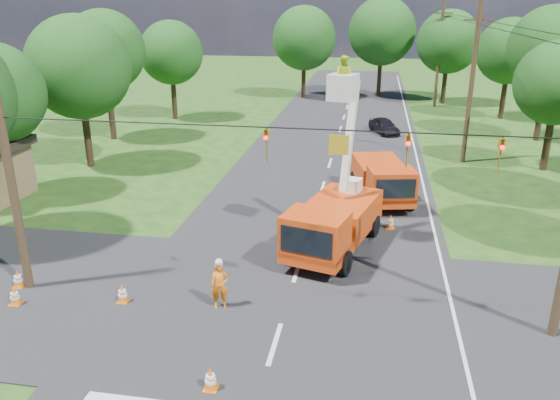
% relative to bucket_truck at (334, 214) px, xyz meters
% --- Properties ---
extents(ground, '(140.00, 140.00, 0.00)m').
position_rel_bucket_truck_xyz_m(ground, '(-1.21, 12.99, -1.66)').
color(ground, '#1D4314').
rests_on(ground, ground).
extents(road_main, '(12.00, 100.00, 0.06)m').
position_rel_bucket_truck_xyz_m(road_main, '(-1.21, 12.99, -1.66)').
color(road_main, black).
rests_on(road_main, ground).
extents(road_cross, '(56.00, 10.00, 0.07)m').
position_rel_bucket_truck_xyz_m(road_cross, '(-1.21, -5.01, -1.66)').
color(road_cross, black).
rests_on(road_cross, ground).
extents(edge_line, '(0.12, 90.00, 0.02)m').
position_rel_bucket_truck_xyz_m(edge_line, '(4.39, 12.99, -1.66)').
color(edge_line, silver).
rests_on(edge_line, ground).
extents(bucket_truck, '(3.93, 6.77, 7.95)m').
position_rel_bucket_truck_xyz_m(bucket_truck, '(0.00, 0.00, 0.00)').
color(bucket_truck, '#C3430D').
rests_on(bucket_truck, ground).
extents(second_truck, '(3.42, 6.29, 2.24)m').
position_rel_bucket_truck_xyz_m(second_truck, '(2.02, 6.69, -0.49)').
color(second_truck, '#C3430D').
rests_on(second_truck, ground).
extents(ground_worker, '(0.71, 0.56, 1.71)m').
position_rel_bucket_truck_xyz_m(ground_worker, '(-3.43, -5.20, -0.80)').
color(ground_worker, orange).
rests_on(ground_worker, ground).
extents(distant_car, '(2.76, 3.88, 1.23)m').
position_rel_bucket_truck_xyz_m(distant_car, '(2.26, 22.26, -1.04)').
color(distant_car, black).
rests_on(distant_car, ground).
extents(traffic_cone_0, '(0.38, 0.38, 0.71)m').
position_rel_bucket_truck_xyz_m(traffic_cone_0, '(-2.55, -9.31, -1.30)').
color(traffic_cone_0, orange).
rests_on(traffic_cone_0, ground).
extents(traffic_cone_2, '(0.38, 0.38, 0.71)m').
position_rel_bucket_truck_xyz_m(traffic_cone_2, '(0.41, 0.78, -1.30)').
color(traffic_cone_2, orange).
rests_on(traffic_cone_2, ground).
extents(traffic_cone_3, '(0.38, 0.38, 0.71)m').
position_rel_bucket_truck_xyz_m(traffic_cone_3, '(2.41, 2.74, -1.30)').
color(traffic_cone_3, orange).
rests_on(traffic_cone_3, ground).
extents(traffic_cone_4, '(0.38, 0.38, 0.71)m').
position_rel_bucket_truck_xyz_m(traffic_cone_4, '(-6.87, -5.44, -1.30)').
color(traffic_cone_4, orange).
rests_on(traffic_cone_4, ground).
extents(traffic_cone_5, '(0.38, 0.38, 0.71)m').
position_rel_bucket_truck_xyz_m(traffic_cone_5, '(-10.45, -6.22, -1.30)').
color(traffic_cone_5, orange).
rests_on(traffic_cone_5, ground).
extents(traffic_cone_6, '(0.38, 0.38, 0.71)m').
position_rel_bucket_truck_xyz_m(traffic_cone_6, '(-11.10, -5.09, -1.30)').
color(traffic_cone_6, orange).
rests_on(traffic_cone_6, ground).
extents(pole_right_mid, '(1.80, 0.30, 10.00)m').
position_rel_bucket_truck_xyz_m(pole_right_mid, '(7.29, 14.99, 3.45)').
color(pole_right_mid, '#4C3823').
rests_on(pole_right_mid, ground).
extents(pole_right_far, '(1.80, 0.30, 10.00)m').
position_rel_bucket_truck_xyz_m(pole_right_far, '(7.29, 34.99, 3.45)').
color(pole_right_far, '#4C3823').
rests_on(pole_right_far, ground).
extents(pole_left, '(0.30, 0.30, 9.00)m').
position_rel_bucket_truck_xyz_m(pole_left, '(-10.71, -5.01, 2.84)').
color(pole_left, '#4C3823').
rests_on(pole_left, ground).
extents(signal_span, '(18.00, 0.29, 1.07)m').
position_rel_bucket_truck_xyz_m(signal_span, '(1.01, -5.02, 4.22)').
color(signal_span, black).
rests_on(signal_span, ground).
extents(tree_left_d, '(6.20, 6.20, 9.24)m').
position_rel_bucket_truck_xyz_m(tree_left_d, '(-16.21, 9.99, 4.47)').
color(tree_left_d, '#382616').
rests_on(tree_left_d, ground).
extents(tree_left_e, '(5.80, 5.80, 9.41)m').
position_rel_bucket_truck_xyz_m(tree_left_e, '(-18.01, 16.99, 4.83)').
color(tree_left_e, '#382616').
rests_on(tree_left_e, ground).
extents(tree_left_f, '(5.40, 5.40, 8.40)m').
position_rel_bucket_truck_xyz_m(tree_left_f, '(-16.01, 24.99, 4.03)').
color(tree_left_f, '#382616').
rests_on(tree_left_f, ground).
extents(tree_right_c, '(5.00, 5.00, 7.83)m').
position_rel_bucket_truck_xyz_m(tree_right_c, '(11.99, 13.99, 3.65)').
color(tree_right_c, '#382616').
rests_on(tree_right_c, ground).
extents(tree_right_d, '(6.00, 6.00, 9.70)m').
position_rel_bucket_truck_xyz_m(tree_right_d, '(13.59, 21.99, 5.02)').
color(tree_right_d, '#382616').
rests_on(tree_right_d, ground).
extents(tree_right_e, '(5.60, 5.60, 8.63)m').
position_rel_bucket_truck_xyz_m(tree_right_e, '(12.59, 29.99, 4.15)').
color(tree_right_e, '#382616').
rests_on(tree_right_e, ground).
extents(tree_far_a, '(6.60, 6.60, 9.50)m').
position_rel_bucket_truck_xyz_m(tree_far_a, '(-6.21, 37.99, 4.53)').
color(tree_far_a, '#382616').
rests_on(tree_far_a, ground).
extents(tree_far_b, '(7.00, 7.00, 10.32)m').
position_rel_bucket_truck_xyz_m(tree_far_b, '(1.79, 39.99, 5.15)').
color(tree_far_b, '#382616').
rests_on(tree_far_b, ground).
extents(tree_far_c, '(6.20, 6.20, 9.18)m').
position_rel_bucket_truck_xyz_m(tree_far_c, '(8.29, 36.99, 4.40)').
color(tree_far_c, '#382616').
rests_on(tree_far_c, ground).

